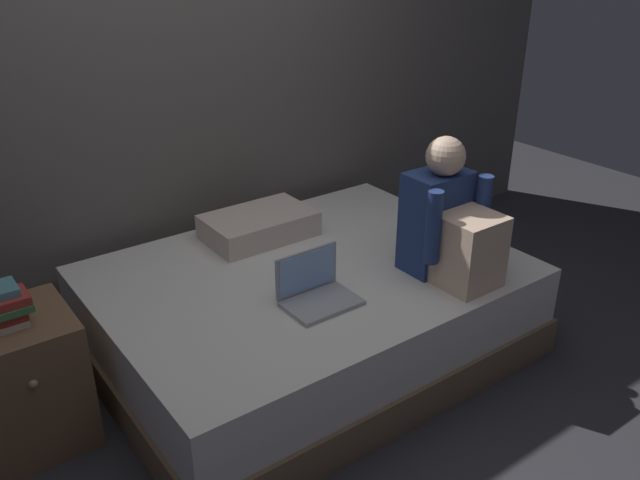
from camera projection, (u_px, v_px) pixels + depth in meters
name	position (u px, v px, depth m)	size (l,w,h in m)	color
ground_plane	(311.00, 395.00, 3.04)	(8.00, 8.00, 0.00)	#2D2D33
wall_back	(172.00, 60.00, 3.33)	(5.60, 0.10, 2.70)	#605B56
bed	(308.00, 311.00, 3.26)	(2.00, 1.50, 0.47)	#7A6047
nightstand	(24.00, 382.00, 2.66)	(0.44, 0.46, 0.58)	brown
person_sitting	(449.00, 225.00, 3.01)	(0.39, 0.44, 0.66)	navy
laptop	(316.00, 290.00, 2.86)	(0.32, 0.23, 0.22)	#9EA0A5
pillow	(259.00, 225.00, 3.46)	(0.56, 0.36, 0.13)	beige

